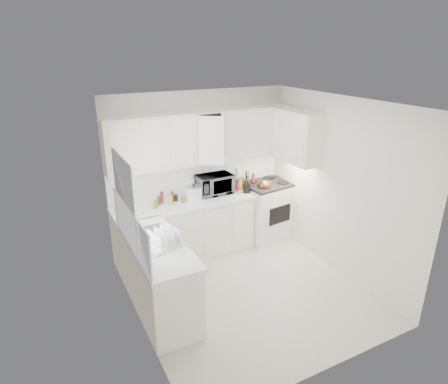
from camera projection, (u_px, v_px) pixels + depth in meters
floor at (247, 291)px, 5.40m from camera, size 3.20×3.20×0.00m
ceiling at (251, 103)px, 4.47m from camera, size 3.20×3.20×0.00m
wall_back at (199, 172)px, 6.27m from camera, size 3.00×0.00×3.00m
wall_front at (336, 265)px, 3.61m from camera, size 3.00×0.00×3.00m
wall_left at (134, 230)px, 4.30m from camera, size 0.00×3.20×3.20m
wall_right at (338, 187)px, 5.58m from camera, size 0.00×3.20×3.20m
window_blinds at (126, 198)px, 4.51m from camera, size 0.06×0.96×1.06m
lower_cabinets_back at (185, 231)px, 6.16m from camera, size 2.22×0.60×0.90m
lower_cabinets_left at (158, 278)px, 4.90m from camera, size 0.60×1.60×0.90m
countertop_back at (184, 204)px, 5.98m from camera, size 2.24×0.64×0.05m
countertop_left at (157, 245)px, 4.73m from camera, size 0.64×1.62×0.05m
backsplash_back at (199, 176)px, 6.28m from camera, size 2.98×0.02×0.55m
backsplash_left at (130, 228)px, 4.49m from camera, size 0.02×1.60×0.55m
upper_cabinets_back at (203, 162)px, 6.06m from camera, size 3.00×0.33×0.80m
upper_cabinets_right at (295, 161)px, 6.12m from camera, size 0.33×0.90×0.80m
sink at (148, 224)px, 4.97m from camera, size 0.42×0.38×0.30m
stove at (267, 202)px, 6.73m from camera, size 0.93×0.80×1.31m
tea_kettle at (264, 185)px, 6.38m from camera, size 0.32×0.29×0.24m
frying_pan at (271, 181)px, 6.83m from camera, size 0.42×0.54×0.04m
microwave at (214, 182)px, 6.25m from camera, size 0.59×0.34×0.39m
rice_cooker at (194, 192)px, 6.01m from camera, size 0.29×0.29×0.26m
paper_towel at (191, 187)px, 6.20m from camera, size 0.12×0.12×0.27m
utensil_crock at (247, 182)px, 6.28m from camera, size 0.14×0.14×0.39m
dish_rack at (163, 237)px, 4.62m from camera, size 0.51×0.43×0.25m
spice_left_0 at (153, 200)px, 5.86m from camera, size 0.06×0.06×0.13m
spice_left_1 at (160, 202)px, 5.81m from camera, size 0.06×0.06×0.13m
spice_left_2 at (162, 199)px, 5.92m from camera, size 0.06×0.06×0.13m
spice_left_3 at (169, 200)px, 5.88m from camera, size 0.06×0.06×0.13m
spice_left_4 at (172, 197)px, 5.98m from camera, size 0.06×0.06×0.13m
spice_left_5 at (178, 198)px, 5.94m from camera, size 0.06×0.06×0.13m
spice_left_6 at (181, 196)px, 6.05m from camera, size 0.06×0.06×0.13m
sauce_right_0 at (234, 183)px, 6.49m from camera, size 0.06×0.06×0.19m
sauce_right_1 at (238, 184)px, 6.46m from camera, size 0.06×0.06×0.19m
sauce_right_2 at (240, 182)px, 6.54m from camera, size 0.06×0.06×0.19m
sauce_right_3 at (244, 183)px, 6.51m from camera, size 0.06×0.06×0.19m
sauce_right_4 at (245, 181)px, 6.58m from camera, size 0.06×0.06×0.19m
sauce_right_5 at (250, 182)px, 6.56m from camera, size 0.06×0.06×0.19m
sauce_right_6 at (251, 180)px, 6.63m from camera, size 0.06×0.06×0.19m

